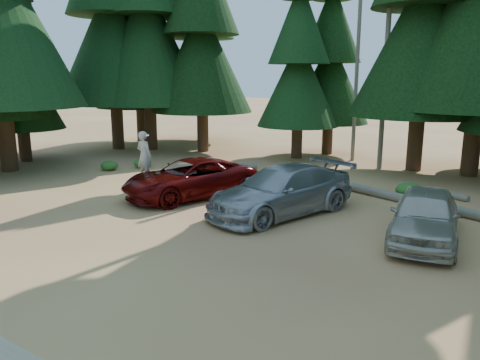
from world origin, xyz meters
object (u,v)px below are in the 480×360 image
at_px(log_left, 217,166).
at_px(log_mid, 433,191).
at_px(silver_minivan_center, 281,191).
at_px(silver_minivan_right, 425,215).
at_px(log_right, 410,200).
at_px(red_pickup, 190,178).
at_px(frisbee_player, 144,156).

relative_size(log_left, log_mid, 1.38).
bearing_deg(silver_minivan_center, log_left, 158.81).
xyz_separation_m(silver_minivan_right, log_right, (-1.35, 3.71, -0.58)).
height_order(red_pickup, silver_minivan_right, silver_minivan_right).
bearing_deg(log_mid, silver_minivan_center, -100.20).
distance_m(red_pickup, silver_minivan_right, 8.64).
height_order(silver_minivan_right, log_left, silver_minivan_right).
xyz_separation_m(red_pickup, log_mid, (7.64, 5.73, -0.61)).
xyz_separation_m(frisbee_player, log_right, (9.29, 4.06, -1.31)).
height_order(frisbee_player, log_mid, frisbee_player).
bearing_deg(silver_minivan_center, silver_minivan_right, 15.91).
bearing_deg(red_pickup, silver_minivan_center, 18.21).
height_order(silver_minivan_center, log_right, silver_minivan_center).
bearing_deg(silver_minivan_center, frisbee_player, -159.55).
xyz_separation_m(red_pickup, log_right, (7.29, 3.64, -0.56)).
xyz_separation_m(red_pickup, frisbee_player, (-2.00, -0.42, 0.75)).
height_order(log_left, log_right, log_right).
bearing_deg(silver_minivan_right, silver_minivan_center, 168.91).
distance_m(silver_minivan_center, log_right, 4.95).
xyz_separation_m(frisbee_player, log_mid, (9.64, 6.14, -1.35)).
xyz_separation_m(red_pickup, silver_minivan_right, (8.64, -0.07, 0.02)).
bearing_deg(silver_minivan_right, log_left, 144.87).
height_order(red_pickup, log_mid, red_pickup).
distance_m(frisbee_player, log_mid, 11.51).
height_order(silver_minivan_center, log_mid, silver_minivan_center).
bearing_deg(silver_minivan_center, red_pickup, -163.57).
xyz_separation_m(red_pickup, log_left, (-2.56, 5.09, -0.58)).
relative_size(log_left, log_right, 0.76).
xyz_separation_m(log_left, log_mid, (10.21, 0.64, -0.02)).
bearing_deg(log_right, frisbee_player, -138.98).
height_order(frisbee_player, log_right, frisbee_player).
bearing_deg(frisbee_player, log_right, -157.27).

